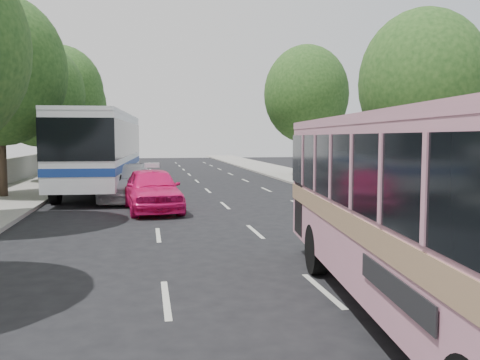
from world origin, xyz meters
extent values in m
plane|color=black|center=(0.00, 0.00, 0.00)|extent=(120.00, 120.00, 0.00)
cube|color=#9E998E|center=(-8.50, 20.00, 0.07)|extent=(4.00, 90.00, 0.15)
cube|color=#9E998E|center=(8.50, 20.00, 0.06)|extent=(4.00, 90.00, 0.12)
cube|color=#9E998E|center=(-10.30, 20.00, 0.90)|extent=(0.30, 90.00, 1.50)
cylinder|color=#38281E|center=(-8.70, 14.00, 1.90)|extent=(0.36, 0.36, 3.80)
sphere|color=#1C4217|center=(-8.30, 13.70, 7.10)|extent=(3.90, 3.90, 3.90)
cylinder|color=#38281E|center=(-8.60, 22.00, 1.75)|extent=(0.36, 0.36, 3.50)
ellipsoid|color=#1C4217|center=(-8.60, 22.00, 5.43)|extent=(5.52, 5.52, 6.35)
sphere|color=#1C4217|center=(-8.20, 21.70, 6.53)|extent=(3.59, 3.59, 3.59)
cylinder|color=#38281E|center=(-8.50, 30.00, 2.00)|extent=(0.36, 0.36, 3.99)
ellipsoid|color=#1C4217|center=(-8.50, 30.00, 6.20)|extent=(6.30, 6.30, 7.24)
sphere|color=#1C4217|center=(-8.10, 29.70, 7.46)|extent=(4.09, 4.09, 4.09)
cylinder|color=#38281E|center=(-8.70, 38.00, 1.86)|extent=(0.36, 0.36, 3.72)
ellipsoid|color=#1C4217|center=(-8.70, 38.00, 5.78)|extent=(5.88, 5.88, 6.76)
sphere|color=#1C4217|center=(-8.30, 37.70, 6.96)|extent=(3.82, 3.82, 3.82)
cylinder|color=#38281E|center=(8.70, 8.00, 1.61)|extent=(0.36, 0.36, 3.23)
ellipsoid|color=#1C4217|center=(8.70, 8.00, 5.01)|extent=(5.10, 5.10, 5.87)
sphere|color=#1C4217|center=(9.10, 7.70, 6.04)|extent=(3.32, 3.31, 3.31)
cylinder|color=#38281E|center=(9.00, 24.00, 1.90)|extent=(0.36, 0.36, 3.80)
ellipsoid|color=#1C4217|center=(9.00, 24.00, 5.90)|extent=(6.00, 6.00, 6.90)
sphere|color=#1C4217|center=(9.40, 23.70, 7.10)|extent=(3.90, 3.90, 3.90)
cube|color=#CF859D|center=(2.01, -3.97, 1.86)|extent=(3.65, 10.22, 2.68)
cube|color=#9E7A59|center=(2.01, -3.97, 1.55)|extent=(3.69, 10.25, 0.35)
cube|color=black|center=(2.01, -3.97, 2.35)|extent=(3.70, 10.26, 1.10)
cube|color=#CF859D|center=(2.01, -3.97, 3.12)|extent=(3.67, 10.25, 0.16)
cylinder|color=black|center=(1.26, -0.86, 0.52)|extent=(0.42, 1.07, 1.04)
cylinder|color=black|center=(3.45, -1.11, 0.52)|extent=(0.42, 1.07, 1.04)
imported|color=#F1156E|center=(-2.00, 9.05, 0.84)|extent=(2.49, 5.12, 1.68)
imported|color=silver|center=(-3.04, 12.74, 0.79)|extent=(2.65, 5.64, 1.59)
cube|color=white|center=(-4.50, 16.43, 2.34)|extent=(3.62, 13.69, 3.44)
cube|color=black|center=(-4.50, 16.43, 2.77)|extent=(3.67, 13.72, 1.69)
cube|color=navy|center=(-4.50, 16.43, 1.47)|extent=(3.66, 13.71, 0.34)
cube|color=white|center=(-4.50, 16.43, 3.99)|extent=(3.64, 13.71, 0.16)
cylinder|color=black|center=(-5.55, 20.79, 0.62)|extent=(0.43, 1.26, 1.24)
cylinder|color=black|center=(-2.98, 20.65, 0.62)|extent=(0.43, 1.26, 1.24)
cylinder|color=black|center=(-6.05, 11.77, 0.62)|extent=(0.43, 1.26, 1.24)
cylinder|color=black|center=(-3.47, 11.62, 0.62)|extent=(0.43, 1.26, 1.24)
cube|color=silver|center=(-6.30, 37.09, 2.01)|extent=(2.64, 11.66, 2.95)
cube|color=black|center=(-6.30, 37.09, 2.37)|extent=(2.69, 11.69, 1.45)
cube|color=navy|center=(-6.30, 37.09, 1.26)|extent=(2.68, 11.68, 0.29)
cube|color=silver|center=(-6.30, 37.09, 3.42)|extent=(2.66, 11.68, 0.14)
cylinder|color=black|center=(-7.33, 40.79, 0.53)|extent=(0.33, 1.07, 1.07)
cylinder|color=black|center=(-5.16, 40.75, 0.53)|extent=(0.33, 1.07, 1.07)
cylinder|color=black|center=(-7.44, 33.04, 0.53)|extent=(0.33, 1.07, 1.07)
cylinder|color=black|center=(-5.27, 33.01, 0.53)|extent=(0.33, 1.07, 1.07)
cube|color=silver|center=(-2.00, 9.05, 1.77)|extent=(0.57, 0.24, 0.18)
camera|label=1|loc=(-2.20, -10.82, 2.85)|focal=38.00mm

